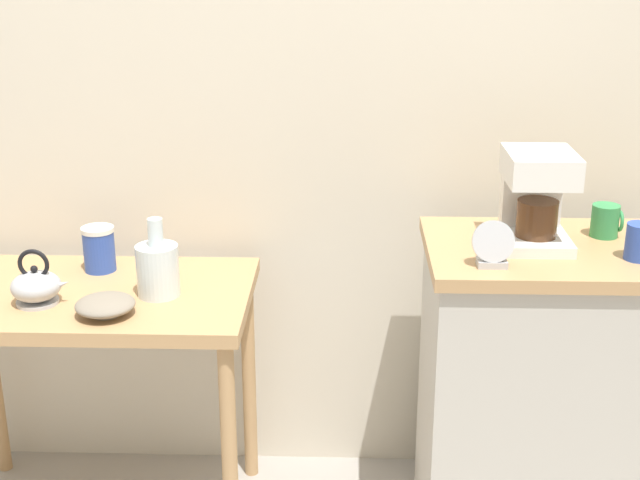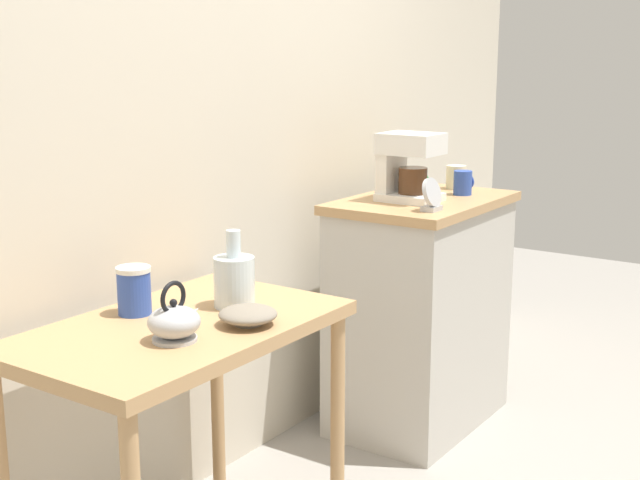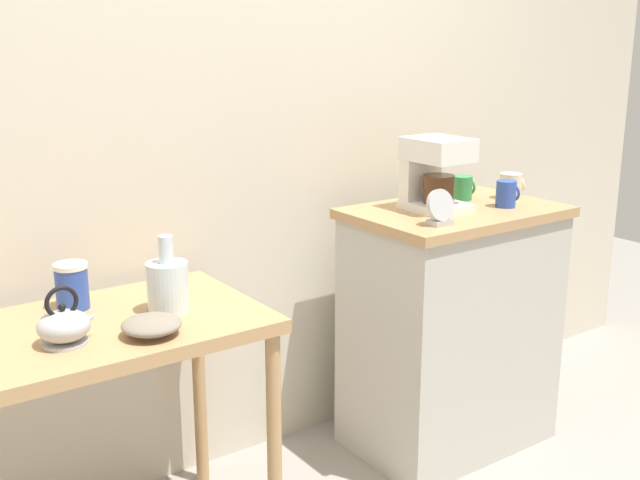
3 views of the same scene
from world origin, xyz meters
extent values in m
cube|color=beige|center=(0.10, 0.42, 1.40)|extent=(4.40, 0.10, 2.80)
cube|color=tan|center=(-0.61, 0.03, 0.75)|extent=(0.93, 0.57, 0.04)
cylinder|color=tan|center=(-0.19, -0.21, 0.36)|extent=(0.04, 0.04, 0.73)
cylinder|color=tan|center=(-0.19, 0.27, 0.36)|extent=(0.04, 0.04, 0.73)
cube|color=#BCB7AD|center=(0.73, -0.01, 0.45)|extent=(0.73, 0.48, 0.89)
cube|color=tan|center=(0.73, -0.01, 0.91)|extent=(0.76, 0.51, 0.04)
cylinder|color=gray|center=(-0.52, -0.14, 0.77)|extent=(0.07, 0.07, 0.01)
ellipsoid|color=gray|center=(-0.52, -0.14, 0.80)|extent=(0.16, 0.16, 0.04)
cylinder|color=#B2B5BA|center=(-0.73, -0.06, 0.77)|extent=(0.12, 0.12, 0.01)
ellipsoid|color=#B2B5BA|center=(-0.73, -0.06, 0.82)|extent=(0.14, 0.14, 0.08)
cone|color=#B2B5BA|center=(-0.66, -0.06, 0.82)|extent=(0.07, 0.03, 0.05)
sphere|color=black|center=(-0.73, -0.06, 0.87)|extent=(0.02, 0.02, 0.02)
torus|color=black|center=(-0.73, -0.06, 0.88)|extent=(0.09, 0.01, 0.09)
cylinder|color=silver|center=(-0.40, 0.01, 0.84)|extent=(0.12, 0.12, 0.15)
cylinder|color=silver|center=(-0.40, 0.01, 0.95)|extent=(0.04, 0.04, 0.08)
cylinder|color=#2D4CAD|center=(-0.62, 0.19, 0.83)|extent=(0.09, 0.09, 0.12)
cylinder|color=white|center=(-0.62, 0.19, 0.90)|extent=(0.10, 0.10, 0.01)
cube|color=white|center=(0.64, 0.00, 0.94)|extent=(0.18, 0.22, 0.03)
cube|color=white|center=(0.64, 0.08, 1.06)|extent=(0.16, 0.05, 0.26)
cube|color=white|center=(0.64, 0.00, 1.15)|extent=(0.18, 0.22, 0.08)
cylinder|color=#4C2D19|center=(0.64, -0.01, 1.01)|extent=(0.11, 0.11, 0.10)
cylinder|color=beige|center=(1.01, -0.01, 0.98)|extent=(0.08, 0.08, 0.10)
torus|color=beige|center=(1.05, -0.01, 0.98)|extent=(0.01, 0.06, 0.06)
cylinder|color=#338C4C|center=(0.84, 0.08, 0.98)|extent=(0.08, 0.08, 0.09)
torus|color=#338C4C|center=(0.89, 0.08, 0.98)|extent=(0.01, 0.06, 0.06)
cylinder|color=#2D4CAD|center=(0.88, -0.10, 0.98)|extent=(0.07, 0.07, 0.10)
torus|color=#2D4CAD|center=(0.92, -0.10, 0.98)|extent=(0.01, 0.06, 0.06)
cube|color=#B2B5BA|center=(0.50, -0.16, 0.94)|extent=(0.08, 0.05, 0.02)
cylinder|color=#B2B5BA|center=(0.50, -0.16, 1.00)|extent=(0.11, 0.05, 0.11)
cylinder|color=black|center=(0.50, -0.17, 1.00)|extent=(0.09, 0.04, 0.09)
camera|label=1|loc=(0.13, -2.28, 1.74)|focal=49.61mm
camera|label=2|loc=(-2.26, -1.57, 1.49)|focal=48.68mm
camera|label=3|loc=(-1.28, -1.98, 1.55)|focal=43.88mm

